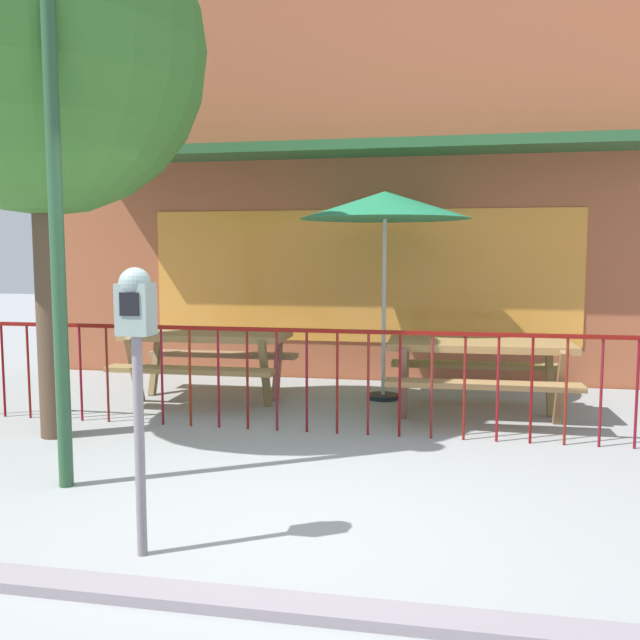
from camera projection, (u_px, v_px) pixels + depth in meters
The scene contains 10 objects.
ground at pixel (257, 525), 4.13m from camera, with size 40.00×40.00×0.00m, color #959999.
pub_storefront at pixel (363, 183), 8.78m from camera, with size 8.48×1.27×5.14m.
patio_fence_front at pixel (322, 362), 6.16m from camera, with size 7.14×0.04×0.97m.
picnic_table_left at pixel (207, 347), 7.52m from camera, with size 1.82×1.38×0.79m.
picnic_table_right at pixel (479, 357), 6.76m from camera, with size 1.84×1.41×0.79m.
patio_umbrella at pixel (385, 207), 7.45m from camera, with size 1.89×1.89×2.33m.
parking_meter_far at pixel (136, 335), 3.60m from camera, with size 0.18×0.17×1.59m.
street_tree at pixel (40, 51), 5.77m from camera, with size 2.84×2.84×4.82m.
street_lamp at pixel (52, 118), 4.56m from camera, with size 0.28×0.28×3.94m.
curb_edge at pixel (203, 603), 3.21m from camera, with size 11.87×0.20×0.11m, color gray.
Camera 1 is at (1.12, -3.83, 1.67)m, focal length 37.84 mm.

